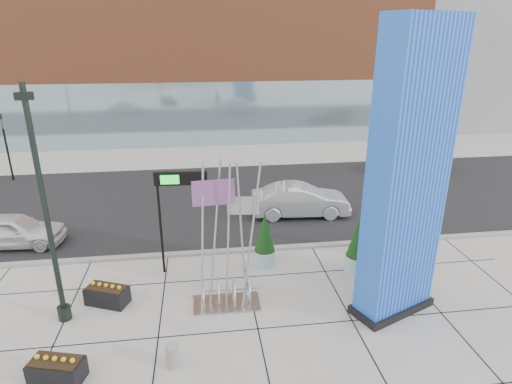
{
  "coord_description": "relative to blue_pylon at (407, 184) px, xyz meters",
  "views": [
    {
      "loc": [
        -0.5,
        -11.7,
        8.51
      ],
      "look_at": [
        1.34,
        2.0,
        3.36
      ],
      "focal_mm": 30.0,
      "sensor_mm": 36.0,
      "label": 1
    }
  ],
  "objects": [
    {
      "name": "ground",
      "position": [
        -5.48,
        0.55,
        -4.36
      ],
      "size": [
        160.0,
        160.0,
        0.0
      ],
      "primitive_type": "plane",
      "color": "#9E9991",
      "rests_on": "ground"
    },
    {
      "name": "street_asphalt",
      "position": [
        -5.48,
        10.55,
        -4.35
      ],
      "size": [
        80.0,
        12.0,
        0.02
      ],
      "primitive_type": "cube",
      "color": "black",
      "rests_on": "ground"
    },
    {
      "name": "curb_edge",
      "position": [
        -5.48,
        4.55,
        -4.3
      ],
      "size": [
        80.0,
        0.3,
        0.12
      ],
      "primitive_type": "cube",
      "color": "gray",
      "rests_on": "ground"
    },
    {
      "name": "tower_podium",
      "position": [
        -4.48,
        27.55,
        1.14
      ],
      "size": [
        34.0,
        10.0,
        11.0
      ],
      "primitive_type": "cube",
      "color": "#9E512E",
      "rests_on": "ground"
    },
    {
      "name": "tower_glass_front",
      "position": [
        -4.48,
        22.75,
        -1.86
      ],
      "size": [
        34.0,
        0.6,
        5.0
      ],
      "primitive_type": "cube",
      "color": "#8CA5B2",
      "rests_on": "ground"
    },
    {
      "name": "building_grey_parking",
      "position": [
        20.52,
        32.55,
        4.64
      ],
      "size": [
        20.0,
        18.0,
        18.0
      ],
      "primitive_type": "cube",
      "color": "slate",
      "rests_on": "ground"
    },
    {
      "name": "blue_pylon",
      "position": [
        0.0,
        0.0,
        0.0
      ],
      "size": [
        2.96,
        2.18,
        9.03
      ],
      "rotation": [
        0.0,
        0.0,
        0.41
      ],
      "color": "#0D2DC8",
      "rests_on": "ground"
    },
    {
      "name": "lamp_post",
      "position": [
        -10.47,
        0.86,
        -1.36
      ],
      "size": [
        0.49,
        0.4,
        7.34
      ],
      "rotation": [
        0.0,
        0.0,
        0.22
      ],
      "color": "black",
      "rests_on": "ground"
    },
    {
      "name": "public_art_sculpture",
      "position": [
        -5.33,
        0.96,
        -3.05
      ],
      "size": [
        2.21,
        1.12,
        5.0
      ],
      "rotation": [
        0.0,
        0.0,
        -0.01
      ],
      "color": "#B1B4B6",
      "rests_on": "ground"
    },
    {
      "name": "concrete_bollard",
      "position": [
        -6.98,
        -1.68,
        -4.01
      ],
      "size": [
        0.37,
        0.37,
        0.71
      ],
      "primitive_type": "cylinder",
      "color": "gray",
      "rests_on": "ground"
    },
    {
      "name": "overhead_street_sign",
      "position": [
        -6.87,
        3.35,
        -0.97
      ],
      "size": [
        1.87,
        0.28,
        3.95
      ],
      "rotation": [
        0.0,
        0.0,
        -0.06
      ],
      "color": "black",
      "rests_on": "ground"
    },
    {
      "name": "round_planter_east",
      "position": [
        0.78,
        3.71,
        -3.32
      ],
      "size": [
        0.88,
        0.88,
        2.2
      ],
      "color": "#8DBEBE",
      "rests_on": "ground"
    },
    {
      "name": "round_planter_mid",
      "position": [
        -0.28,
        2.35,
        -3.15
      ],
      "size": [
        1.03,
        1.03,
        2.57
      ],
      "color": "#8DBEBE",
      "rests_on": "ground"
    },
    {
      "name": "round_planter_west",
      "position": [
        -3.68,
        3.42,
        -3.33
      ],
      "size": [
        0.88,
        0.88,
        2.19
      ],
      "color": "#8DBEBE",
      "rests_on": "ground"
    },
    {
      "name": "box_planter_north",
      "position": [
        -9.28,
        1.55,
        -4.02
      ],
      "size": [
        1.53,
        1.16,
        0.75
      ],
      "rotation": [
        0.0,
        0.0,
        -0.4
      ],
      "color": "black",
      "rests_on": "ground"
    },
    {
      "name": "box_planter_south",
      "position": [
        -9.93,
        -1.77,
        -4.02
      ],
      "size": [
        1.49,
        1.02,
        0.75
      ],
      "rotation": [
        0.0,
        0.0,
        -0.27
      ],
      "color": "black",
      "rests_on": "ground"
    },
    {
      "name": "car_white_west",
      "position": [
        -13.95,
        6.38,
        -3.67
      ],
      "size": [
        4.2,
        1.96,
        1.39
      ],
      "primitive_type": "imported",
      "rotation": [
        0.0,
        0.0,
        1.49
      ],
      "color": "white",
      "rests_on": "ground"
    },
    {
      "name": "car_silver_mid",
      "position": [
        -1.22,
        7.91,
        -3.58
      ],
      "size": [
        4.85,
        1.95,
        1.57
      ],
      "primitive_type": "imported",
      "rotation": [
        0.0,
        0.0,
        1.51
      ],
      "color": "#B4B8BD",
      "rests_on": "ground"
    },
    {
      "name": "car_dark_east",
      "position": [
        7.37,
        13.79,
        -3.7
      ],
      "size": [
        4.84,
        2.71,
        1.33
      ],
      "primitive_type": "imported",
      "rotation": [
        0.0,
        0.0,
        -1.77
      ],
      "color": "black",
      "rests_on": "ground"
    },
    {
      "name": "traffic_signal",
      "position": [
        -17.48,
        15.55,
        -2.06
      ],
      "size": [
        0.15,
        0.18,
        4.1
      ],
      "color": "black",
      "rests_on": "ground"
    }
  ]
}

